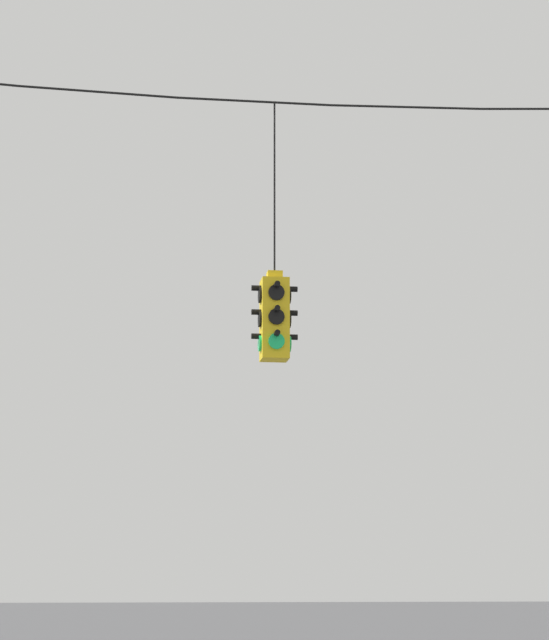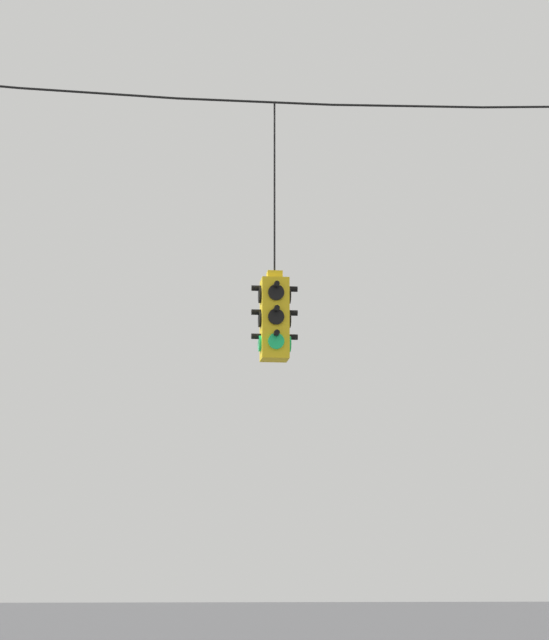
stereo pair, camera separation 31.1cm
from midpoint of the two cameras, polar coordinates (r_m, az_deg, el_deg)
span_wire at (r=16.41m, az=-1.44°, el=10.29°), size 14.07×0.03×0.34m
traffic_light_near_right_pole at (r=15.57m, az=-0.57°, el=0.14°), size 0.58×0.58×3.39m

